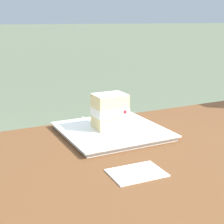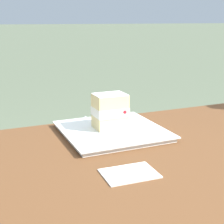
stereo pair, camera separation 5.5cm
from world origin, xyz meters
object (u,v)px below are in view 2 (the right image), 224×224
object	(u,v)px
paper_napkin	(129,173)
cake_slice	(110,111)
dessert_fork	(87,126)
dessert_plate	(112,131)

from	to	relation	value
paper_napkin	cake_slice	bearing A→B (deg)	-104.36
cake_slice	dessert_fork	distance (m)	0.11
dessert_plate	paper_napkin	size ratio (longest dim) A/B	2.35
dessert_plate	paper_napkin	world-z (taller)	dessert_plate
dessert_plate	dessert_fork	bearing A→B (deg)	-62.31
cake_slice	paper_napkin	bearing A→B (deg)	75.64
dessert_plate	cake_slice	bearing A→B (deg)	-86.88
dessert_plate	cake_slice	size ratio (longest dim) A/B	2.82
paper_napkin	dessert_fork	bearing A→B (deg)	-93.78
dessert_fork	paper_napkin	xyz separation A→B (m)	(0.02, 0.35, -0.00)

